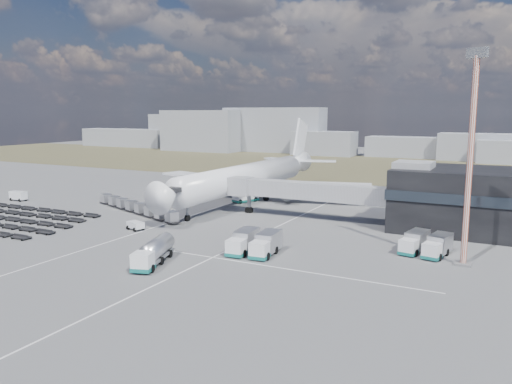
% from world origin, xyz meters
% --- Properties ---
extents(ground, '(420.00, 420.00, 0.00)m').
position_xyz_m(ground, '(0.00, 0.00, 0.00)').
color(ground, '#565659').
rests_on(ground, ground).
extents(grass_strip, '(420.00, 90.00, 0.01)m').
position_xyz_m(grass_strip, '(0.00, 110.00, 0.01)').
color(grass_strip, '#463D2A').
rests_on(grass_strip, ground).
extents(lane_markings, '(47.12, 110.00, 0.01)m').
position_xyz_m(lane_markings, '(9.77, 3.00, 0.01)').
color(lane_markings, silver).
rests_on(lane_markings, ground).
extents(terminal, '(30.40, 16.40, 11.00)m').
position_xyz_m(terminal, '(47.77, 23.96, 5.25)').
color(terminal, black).
rests_on(terminal, ground).
extents(jet_bridge, '(30.30, 3.80, 7.05)m').
position_xyz_m(jet_bridge, '(15.90, 20.42, 5.05)').
color(jet_bridge, '#939399').
rests_on(jet_bridge, ground).
extents(airliner, '(51.59, 64.53, 17.62)m').
position_xyz_m(airliner, '(0.00, 32.38, 5.29)').
color(airliner, white).
rests_on(airliner, ground).
extents(skyline, '(308.56, 24.53, 21.60)m').
position_xyz_m(skyline, '(-16.74, 153.21, 7.97)').
color(skyline, gray).
rests_on(skyline, ground).
extents(fuel_tanker, '(5.12, 9.69, 3.04)m').
position_xyz_m(fuel_tanker, '(10.87, -13.78, 1.52)').
color(fuel_tanker, white).
rests_on(fuel_tanker, ground).
extents(pushback_tug, '(3.30, 2.47, 1.36)m').
position_xyz_m(pushback_tug, '(-3.57, -0.50, 0.68)').
color(pushback_tug, white).
rests_on(pushback_tug, ground).
extents(utility_van, '(3.87, 1.87, 2.07)m').
position_xyz_m(utility_van, '(-44.39, 9.01, 1.04)').
color(utility_van, white).
rests_on(utility_van, ground).
extents(catering_truck, '(4.35, 6.17, 2.62)m').
position_xyz_m(catering_truck, '(0.10, 30.34, 1.34)').
color(catering_truck, white).
rests_on(catering_truck, ground).
extents(service_trucks_near, '(6.27, 7.29, 2.75)m').
position_xyz_m(service_trucks_near, '(20.03, -3.84, 1.49)').
color(service_trucks_near, white).
rests_on(service_trucks_near, ground).
extents(service_trucks_far, '(6.42, 7.26, 2.57)m').
position_xyz_m(service_trucks_far, '(40.68, 6.63, 1.40)').
color(service_trucks_far, white).
rests_on(service_trucks_far, ground).
extents(uld_row, '(26.83, 11.55, 1.89)m').
position_xyz_m(uld_row, '(-12.78, 10.36, 1.13)').
color(uld_row, black).
rests_on(uld_row, ground).
extents(baggage_dollies, '(32.41, 19.21, 0.72)m').
position_xyz_m(baggage_dollies, '(-29.28, -5.42, 0.36)').
color(baggage_dollies, black).
rests_on(baggage_dollies, ground).
extents(floodlight_mast, '(2.51, 2.04, 26.47)m').
position_xyz_m(floodlight_mast, '(45.68, 3.65, 13.27)').
color(floodlight_mast, '#AB381B').
rests_on(floodlight_mast, ground).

